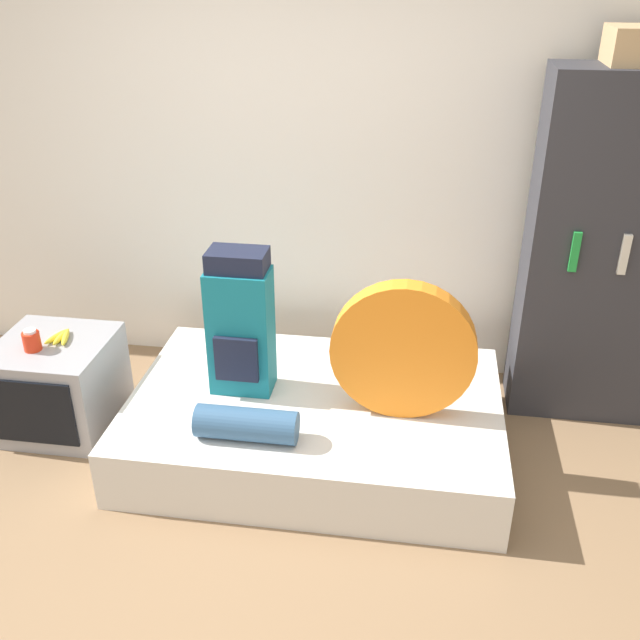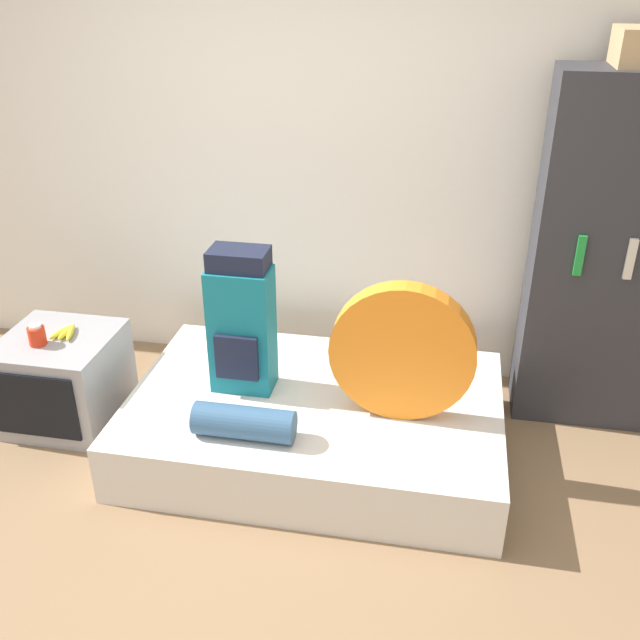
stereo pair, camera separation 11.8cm
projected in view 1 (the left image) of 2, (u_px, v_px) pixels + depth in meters
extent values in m
plane|color=#846647|center=(235.00, 567.00, 3.08)|extent=(16.00, 16.00, 0.00)
cube|color=white|center=(303.00, 161.00, 4.09)|extent=(8.00, 0.05, 2.60)
cube|color=silver|center=(315.00, 422.00, 3.76)|extent=(1.91, 1.27, 0.32)
cube|color=#14707F|center=(241.00, 331.00, 3.62)|extent=(0.32, 0.20, 0.67)
cube|color=#191E33|center=(237.00, 260.00, 3.45)|extent=(0.29, 0.19, 0.10)
cube|color=#191E33|center=(236.00, 360.00, 3.56)|extent=(0.22, 0.03, 0.24)
cylinder|color=orange|center=(403.00, 351.00, 3.41)|extent=(0.70, 0.11, 0.70)
cylinder|color=#33567A|center=(247.00, 424.00, 3.34)|extent=(0.48, 0.16, 0.16)
cube|color=#939399|center=(59.00, 384.00, 3.91)|extent=(0.59, 0.58, 0.51)
cube|color=black|center=(31.00, 413.00, 3.64)|extent=(0.47, 0.02, 0.37)
cylinder|color=red|center=(32.00, 341.00, 3.71)|extent=(0.09, 0.09, 0.10)
cylinder|color=white|center=(30.00, 331.00, 3.68)|extent=(0.06, 0.06, 0.02)
ellipsoid|color=yellow|center=(57.00, 336.00, 3.82)|extent=(0.08, 0.18, 0.03)
ellipsoid|color=yellow|center=(61.00, 337.00, 3.82)|extent=(0.03, 0.18, 0.03)
ellipsoid|color=yellow|center=(65.00, 337.00, 3.82)|extent=(0.08, 0.18, 0.03)
cube|color=#2D2D33|center=(613.00, 254.00, 3.76)|extent=(0.90, 0.36, 1.89)
cube|color=#1E8E38|center=(575.00, 252.00, 3.58)|extent=(0.04, 0.02, 0.21)
cube|color=beige|center=(624.00, 255.00, 3.55)|extent=(0.04, 0.02, 0.21)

